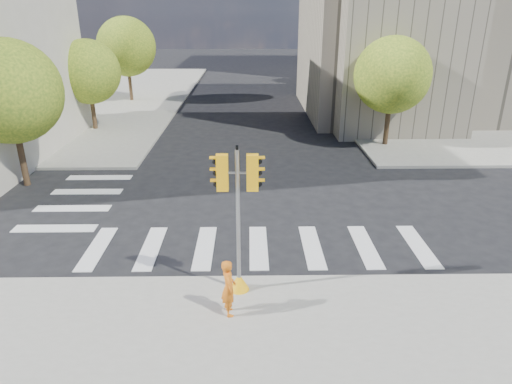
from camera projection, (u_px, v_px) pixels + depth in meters
ground at (260, 221)px, 17.17m from camera, size 160.00×160.00×0.00m
sidewalk_far_right at (473, 96)px, 41.54m from camera, size 28.00×40.00×0.15m
sidewalk_far_left at (31, 97)px, 40.99m from camera, size 28.00×40.00×0.15m
civic_building at (473, 12)px, 32.41m from camera, size 26.00×16.00×19.39m
tree_lw_near at (9, 92)px, 19.17m from camera, size 4.40×4.40×6.41m
tree_lw_mid at (88, 72)px, 28.61m from camera, size 4.00×4.00×5.77m
tree_lw_far at (126, 47)px, 37.60m from camera, size 4.80×4.80×6.95m
tree_re_near at (392, 75)px, 25.04m from camera, size 4.20×4.20×6.16m
tree_re_mid at (348, 51)px, 36.06m from camera, size 4.60×4.60×6.66m
tree_re_far at (325, 46)px, 47.37m from camera, size 4.00×4.00×5.88m
lamp_near at (383, 58)px, 28.56m from camera, size 0.35×0.18×8.11m
lamp_far at (341, 43)px, 41.55m from camera, size 0.35×0.18×8.11m
traffic_signal at (238, 233)px, 12.11m from camera, size 1.06×0.56×4.17m
photographer at (229, 288)px, 11.47m from camera, size 0.48×0.63×1.54m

